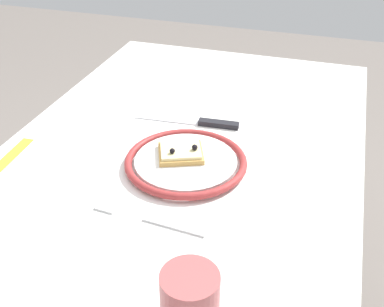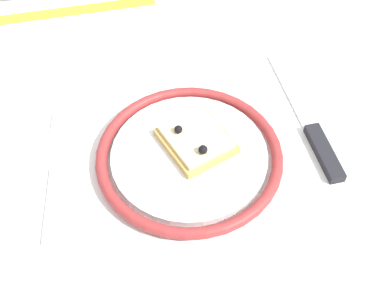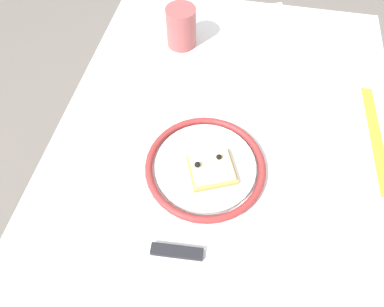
# 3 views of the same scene
# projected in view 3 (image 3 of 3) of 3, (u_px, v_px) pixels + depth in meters

# --- Properties ---
(ground_plane) EXTENTS (6.00, 6.00, 0.00)m
(ground_plane) POSITION_uv_depth(u_px,v_px,m) (205.00, 269.00, 1.25)
(ground_plane) COLOR slate
(dining_table) EXTENTS (1.19, 0.72, 0.72)m
(dining_table) POSITION_uv_depth(u_px,v_px,m) (215.00, 203.00, 0.72)
(dining_table) COLOR white
(dining_table) RESTS_ON ground_plane
(plate) EXTENTS (0.24, 0.24, 0.02)m
(plate) POSITION_uv_depth(u_px,v_px,m) (205.00, 166.00, 0.65)
(plate) COLOR white
(plate) RESTS_ON dining_table
(pizza_slice_near) EXTENTS (0.10, 0.11, 0.03)m
(pizza_slice_near) POSITION_uv_depth(u_px,v_px,m) (212.00, 169.00, 0.63)
(pizza_slice_near) COLOR tan
(pizza_slice_near) RESTS_ON plate
(knife) EXTENTS (0.04, 0.24, 0.01)m
(knife) POSITION_uv_depth(u_px,v_px,m) (196.00, 254.00, 0.56)
(knife) COLOR silver
(knife) RESTS_ON dining_table
(fork) EXTENTS (0.03, 0.20, 0.00)m
(fork) POSITION_uv_depth(u_px,v_px,m) (223.00, 105.00, 0.74)
(fork) COLOR #BBBBBB
(fork) RESTS_ON dining_table
(cup) EXTENTS (0.07, 0.07, 0.10)m
(cup) POSITION_uv_depth(u_px,v_px,m) (181.00, 27.00, 0.81)
(cup) COLOR #A54C4C
(cup) RESTS_ON dining_table
(measuring_tape) EXTENTS (0.28, 0.04, 0.00)m
(measuring_tape) POSITION_uv_depth(u_px,v_px,m) (376.00, 137.00, 0.69)
(measuring_tape) COLOR yellow
(measuring_tape) RESTS_ON dining_table
(napkin) EXTENTS (0.19, 0.19, 0.00)m
(napkin) POSITION_uv_depth(u_px,v_px,m) (268.00, 22.00, 0.89)
(napkin) COLOR white
(napkin) RESTS_ON dining_table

